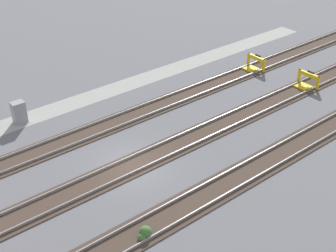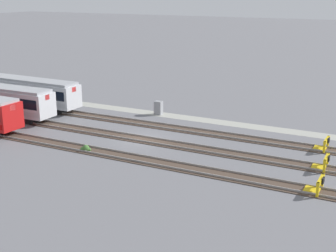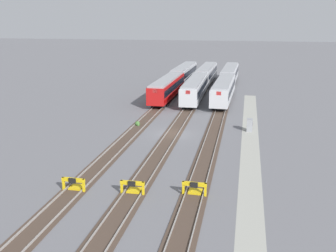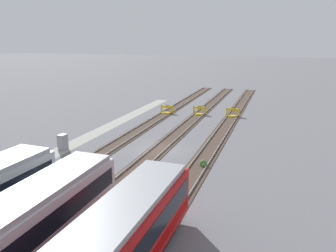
{
  "view_description": "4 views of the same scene",
  "coord_description": "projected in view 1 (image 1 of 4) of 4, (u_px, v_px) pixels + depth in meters",
  "views": [
    {
      "loc": [
        12.83,
        19.48,
        17.22
      ],
      "look_at": [
        -2.87,
        0.0,
        1.8
      ],
      "focal_mm": 50.0,
      "sensor_mm": 36.0,
      "label": 1
    },
    {
      "loc": [
        -22.24,
        38.01,
        14.38
      ],
      "look_at": [
        -2.87,
        0.0,
        1.8
      ],
      "focal_mm": 50.0,
      "sensor_mm": 36.0,
      "label": 2
    },
    {
      "loc": [
        -45.65,
        -8.61,
        13.92
      ],
      "look_at": [
        -2.87,
        0.0,
        1.8
      ],
      "focal_mm": 42.0,
      "sensor_mm": 36.0,
      "label": 3
    },
    {
      "loc": [
        29.67,
        11.24,
        10.9
      ],
      "look_at": [
        -2.87,
        0.0,
        1.8
      ],
      "focal_mm": 35.0,
      "sensor_mm": 36.0,
      "label": 4
    }
  ],
  "objects": [
    {
      "name": "rail_track_nearest",
      "position": [
        90.0,
        132.0,
        32.06
      ],
      "size": [
        90.0,
        2.24,
        0.21
      ],
      "color": "#47382D",
      "rests_on": "ground"
    },
    {
      "name": "rail_track_near_inner",
      "position": [
        132.0,
        166.0,
        28.78
      ],
      "size": [
        90.0,
        2.24,
        0.21
      ],
      "color": "#47382D",
      "rests_on": "ground"
    },
    {
      "name": "weed_clump",
      "position": [
        145.0,
        233.0,
        23.59
      ],
      "size": [
        0.92,
        0.7,
        0.64
      ],
      "color": "#427033",
      "rests_on": "ground"
    },
    {
      "name": "bumper_stop_nearest_track",
      "position": [
        254.0,
        64.0,
        40.62
      ],
      "size": [
        1.36,
        2.01,
        1.22
      ],
      "color": "gold",
      "rests_on": "ground"
    },
    {
      "name": "service_walkway",
      "position": [
        60.0,
        108.0,
        35.03
      ],
      "size": [
        54.0,
        2.0,
        0.01
      ],
      "primitive_type": "cube",
      "color": "#9E9E93",
      "rests_on": "ground"
    },
    {
      "name": "ground_plane",
      "position": [
        132.0,
        166.0,
        28.8
      ],
      "size": [
        400.0,
        400.0,
        0.0
      ],
      "primitive_type": "plane",
      "color": "slate"
    },
    {
      "name": "bumper_stop_near_inner_track",
      "position": [
        306.0,
        81.0,
        37.74
      ],
      "size": [
        1.35,
        2.0,
        1.22
      ],
      "color": "gold",
      "rests_on": "ground"
    },
    {
      "name": "electrical_cabinet",
      "position": [
        19.0,
        112.0,
        32.87
      ],
      "size": [
        0.9,
        0.73,
        1.6
      ],
      "color": "gray",
      "rests_on": "ground"
    },
    {
      "name": "rail_track_middle",
      "position": [
        184.0,
        208.0,
        25.5
      ],
      "size": [
        90.0,
        2.24,
        0.21
      ],
      "color": "#47382D",
      "rests_on": "ground"
    }
  ]
}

